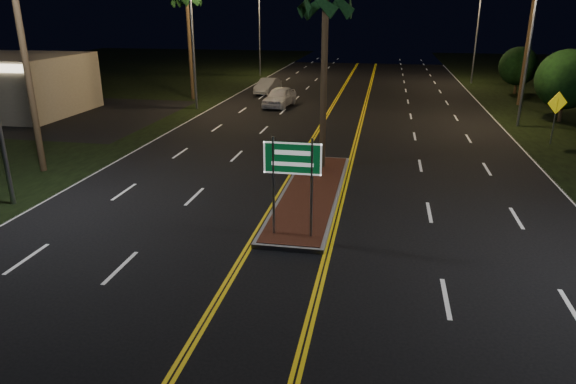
% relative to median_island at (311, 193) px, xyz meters
% --- Properties ---
extents(ground, '(120.00, 120.00, 0.00)m').
position_rel_median_island_xyz_m(ground, '(0.00, -7.00, -0.08)').
color(ground, black).
rests_on(ground, ground).
extents(median_island, '(2.25, 10.25, 0.17)m').
position_rel_median_island_xyz_m(median_island, '(0.00, 0.00, 0.00)').
color(median_island, gray).
rests_on(median_island, ground).
extents(highway_sign, '(1.80, 0.08, 3.20)m').
position_rel_median_island_xyz_m(highway_sign, '(0.00, -4.20, 2.32)').
color(highway_sign, gray).
rests_on(highway_sign, ground).
extents(streetlight_left_mid, '(1.91, 0.44, 9.00)m').
position_rel_median_island_xyz_m(streetlight_left_mid, '(-10.61, 17.00, 5.57)').
color(streetlight_left_mid, gray).
rests_on(streetlight_left_mid, ground).
extents(streetlight_left_far, '(1.91, 0.44, 9.00)m').
position_rel_median_island_xyz_m(streetlight_left_far, '(-10.61, 37.00, 5.57)').
color(streetlight_left_far, gray).
rests_on(streetlight_left_far, ground).
extents(streetlight_right_mid, '(1.91, 0.44, 9.00)m').
position_rel_median_island_xyz_m(streetlight_right_mid, '(10.61, 15.00, 5.57)').
color(streetlight_right_mid, gray).
rests_on(streetlight_right_mid, ground).
extents(streetlight_right_far, '(1.91, 0.44, 9.00)m').
position_rel_median_island_xyz_m(streetlight_right_far, '(10.61, 35.00, 5.57)').
color(streetlight_right_far, gray).
rests_on(streetlight_right_far, ground).
extents(palm_median, '(2.40, 2.40, 8.30)m').
position_rel_median_island_xyz_m(palm_median, '(0.00, 3.50, 7.19)').
color(palm_median, '#382819').
rests_on(palm_median, ground).
extents(shrub_mid, '(3.78, 3.78, 4.62)m').
position_rel_median_island_xyz_m(shrub_mid, '(14.00, 17.00, 2.64)').
color(shrub_mid, '#382819').
rests_on(shrub_mid, ground).
extents(shrub_far, '(3.24, 3.24, 3.96)m').
position_rel_median_island_xyz_m(shrub_far, '(13.80, 29.00, 2.25)').
color(shrub_far, '#382819').
rests_on(shrub_far, ground).
extents(car_near, '(2.77, 5.30, 1.69)m').
position_rel_median_island_xyz_m(car_near, '(-5.15, 19.02, 0.76)').
color(car_near, white).
rests_on(car_near, ground).
extents(car_far, '(2.38, 4.67, 1.50)m').
position_rel_median_island_xyz_m(car_far, '(-7.42, 25.08, 0.67)').
color(car_far, '#B2B6BC').
rests_on(car_far, ground).
extents(warning_sign, '(1.11, 0.49, 2.85)m').
position_rel_median_island_xyz_m(warning_sign, '(11.74, 10.57, 1.80)').
color(warning_sign, gray).
rests_on(warning_sign, ground).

